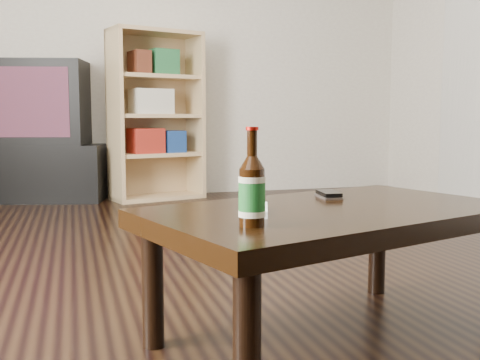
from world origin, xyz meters
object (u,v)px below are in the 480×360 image
object	(u,v)px
tv_stand	(35,172)
coffee_table	(331,225)
tv	(32,103)
remote	(258,210)
phone	(329,195)
beer_bottle	(252,191)
bookshelf	(154,113)

from	to	relation	value
tv_stand	coffee_table	bearing A→B (deg)	-58.87
tv_stand	tv	xyz separation A→B (m)	(-0.00, -0.00, 0.56)
coffee_table	remote	xyz separation A→B (m)	(-0.24, -0.04, 0.06)
phone	remote	bearing A→B (deg)	-137.10
coffee_table	beer_bottle	distance (m)	0.40
beer_bottle	remote	world-z (taller)	beer_bottle
beer_bottle	phone	distance (m)	0.56
phone	bookshelf	bearing A→B (deg)	100.30
tv_stand	phone	world-z (taller)	tv_stand
coffee_table	bookshelf	bearing A→B (deg)	91.28
bookshelf	remote	xyz separation A→B (m)	(-0.17, -3.18, -0.30)
tv	phone	bearing A→B (deg)	-56.60
beer_bottle	phone	bearing A→B (deg)	45.15
tv_stand	bookshelf	size ratio (longest dim) A/B	0.83
coffee_table	remote	bearing A→B (deg)	-169.84
tv_stand	coffee_table	xyz separation A→B (m)	(1.02, -3.36, 0.12)
coffee_table	beer_bottle	world-z (taller)	beer_bottle
bookshelf	tv_stand	bearing A→B (deg)	151.98
bookshelf	phone	xyz separation A→B (m)	(0.15, -2.96, -0.30)
tv_stand	tv	bearing A→B (deg)	-90.00
tv_stand	bookshelf	world-z (taller)	bookshelf
coffee_table	beer_bottle	size ratio (longest dim) A/B	5.04
tv	coffee_table	bearing A→B (deg)	-58.86
tv	beer_bottle	size ratio (longest dim) A/B	4.16
tv	phone	distance (m)	3.37
coffee_table	tv	bearing A→B (deg)	106.86
bookshelf	beer_bottle	distance (m)	3.37
phone	tv	bearing A→B (deg)	116.48
tv_stand	beer_bottle	distance (m)	3.64
tv_stand	beer_bottle	world-z (taller)	beer_bottle
tv	bookshelf	size ratio (longest dim) A/B	0.73
coffee_table	phone	world-z (taller)	phone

